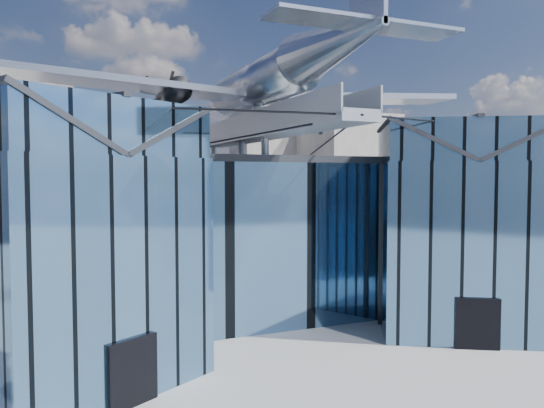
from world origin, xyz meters
name	(u,v)px	position (x,y,z in m)	size (l,w,h in m)	color
ground_plane	(287,344)	(0.00, 0.00, 0.00)	(120.00, 120.00, 0.00)	gray
museum	(248,228)	(0.00, 5.82, 5.54)	(32.88, 24.50, 17.60)	teal
bg_towers	(147,167)	(1.45, 50.49, 10.01)	(77.00, 24.50, 26.00)	gray
tree_side_e	(424,230)	(20.27, 14.24, 3.79)	(4.13, 4.13, 5.61)	#312113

